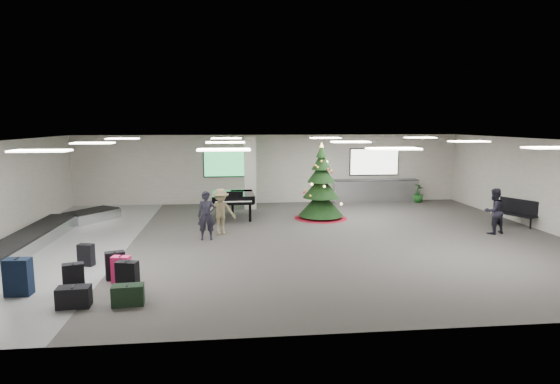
{
  "coord_description": "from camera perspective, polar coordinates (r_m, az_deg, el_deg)",
  "views": [
    {
      "loc": [
        -1.86,
        -14.77,
        3.75
      ],
      "look_at": [
        -0.17,
        1.0,
        1.4
      ],
      "focal_mm": 30.0,
      "sensor_mm": 36.0,
      "label": 1
    }
  ],
  "objects": [
    {
      "name": "ground",
      "position": [
        15.35,
        1.05,
        -5.7
      ],
      "size": [
        18.0,
        18.0,
        0.0
      ],
      "primitive_type": "plane",
      "color": "#363331",
      "rests_on": "ground"
    },
    {
      "name": "room_envelope",
      "position": [
        15.57,
        -0.63,
        3.21
      ],
      "size": [
        18.02,
        14.02,
        3.21
      ],
      "color": "#A5A297",
      "rests_on": "ground"
    },
    {
      "name": "baggage_carousel",
      "position": [
        16.24,
        -27.64,
        -5.12
      ],
      "size": [
        2.28,
        9.71,
        0.43
      ],
      "color": "silver",
      "rests_on": "ground"
    },
    {
      "name": "service_counter",
      "position": [
        22.72,
        11.54,
        0.15
      ],
      "size": [
        4.05,
        0.65,
        1.08
      ],
      "color": "silver",
      "rests_on": "ground"
    },
    {
      "name": "suitcase_0",
      "position": [
        11.4,
        -23.85,
        -9.66
      ],
      "size": [
        0.5,
        0.37,
        0.71
      ],
      "rotation": [
        0.0,
        0.0,
        0.31
      ],
      "color": "black",
      "rests_on": "ground"
    },
    {
      "name": "suitcase_1",
      "position": [
        11.04,
        -18.08,
        -9.86
      ],
      "size": [
        0.52,
        0.36,
        0.75
      ],
      "rotation": [
        0.0,
        0.0,
        -0.27
      ],
      "color": "black",
      "rests_on": "ground"
    },
    {
      "name": "pink_suitcase",
      "position": [
        11.74,
        -18.78,
        -8.97
      ],
      "size": [
        0.46,
        0.31,
        0.67
      ],
      "rotation": [
        0.0,
        0.0,
        -0.2
      ],
      "color": "#ED1E63",
      "rests_on": "ground"
    },
    {
      "name": "suitcase_3",
      "position": [
        12.1,
        -19.44,
        -8.43
      ],
      "size": [
        0.51,
        0.39,
        0.7
      ],
      "rotation": [
        0.0,
        0.0,
        0.34
      ],
      "color": "black",
      "rests_on": "ground"
    },
    {
      "name": "navy_suitcase",
      "position": [
        11.84,
        -29.29,
        -9.03
      ],
      "size": [
        0.55,
        0.34,
        0.85
      ],
      "rotation": [
        0.0,
        0.0,
        -0.04
      ],
      "color": "black",
      "rests_on": "ground"
    },
    {
      "name": "green_duffel",
      "position": [
        10.4,
        -18.05,
        -11.85
      ],
      "size": [
        0.67,
        0.37,
        0.45
      ],
      "rotation": [
        0.0,
        0.0,
        0.08
      ],
      "color": "black",
      "rests_on": "ground"
    },
    {
      "name": "suitcase_8",
      "position": [
        13.46,
        -22.56,
        -7.1
      ],
      "size": [
        0.45,
        0.33,
        0.61
      ],
      "rotation": [
        0.0,
        0.0,
        -0.29
      ],
      "color": "black",
      "rests_on": "ground"
    },
    {
      "name": "black_duffel",
      "position": [
        10.68,
        -23.83,
        -11.62
      ],
      "size": [
        0.68,
        0.4,
        0.45
      ],
      "rotation": [
        0.0,
        0.0,
        0.06
      ],
      "color": "black",
      "rests_on": "ground"
    },
    {
      "name": "christmas_tree",
      "position": [
        18.47,
        5.03,
        -0.07
      ],
      "size": [
        2.11,
        2.11,
        3.01
      ],
      "color": "maroon",
      "rests_on": "ground"
    },
    {
      "name": "grand_piano",
      "position": [
        18.46,
        -5.76,
        -0.67
      ],
      "size": [
        1.66,
        2.1,
        1.18
      ],
      "rotation": [
        0.0,
        0.0,
        0.02
      ],
      "color": "black",
      "rests_on": "ground"
    },
    {
      "name": "bench",
      "position": [
        19.23,
        26.99,
        -2.07
      ],
      "size": [
        1.14,
        1.61,
        0.98
      ],
      "rotation": [
        0.0,
        0.0,
        0.43
      ],
      "color": "black",
      "rests_on": "ground"
    },
    {
      "name": "traveler_a",
      "position": [
        15.24,
        -8.94,
        -2.86
      ],
      "size": [
        0.58,
        0.38,
        1.58
      ],
      "primitive_type": "imported",
      "rotation": [
        0.0,
        0.0,
        -0.0
      ],
      "color": "black",
      "rests_on": "ground"
    },
    {
      "name": "traveler_b",
      "position": [
        15.95,
        -7.24,
        -2.37
      ],
      "size": [
        1.11,
        0.8,
        1.56
      ],
      "primitive_type": "imported",
      "rotation": [
        0.0,
        0.0,
        0.24
      ],
      "color": "olive",
      "rests_on": "ground"
    },
    {
      "name": "traveler_bench",
      "position": [
        17.45,
        24.62,
        -2.14
      ],
      "size": [
        0.88,
        0.76,
        1.56
      ],
      "primitive_type": "imported",
      "rotation": [
        0.0,
        0.0,
        3.4
      ],
      "color": "black",
      "rests_on": "ground"
    },
    {
      "name": "potted_plant_left",
      "position": [
        20.98,
        5.17,
        -0.7
      ],
      "size": [
        0.6,
        0.61,
        0.87
      ],
      "primitive_type": "imported",
      "rotation": [
        0.0,
        0.0,
        0.9
      ],
      "color": "#133B15",
      "rests_on": "ground"
    },
    {
      "name": "potted_plant_right",
      "position": [
        23.14,
        16.48,
        -0.13
      ],
      "size": [
        0.7,
        0.7,
        0.89
      ],
      "primitive_type": "imported",
      "rotation": [
        0.0,
        0.0,
        2.29
      ],
      "color": "#133B15",
      "rests_on": "ground"
    }
  ]
}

